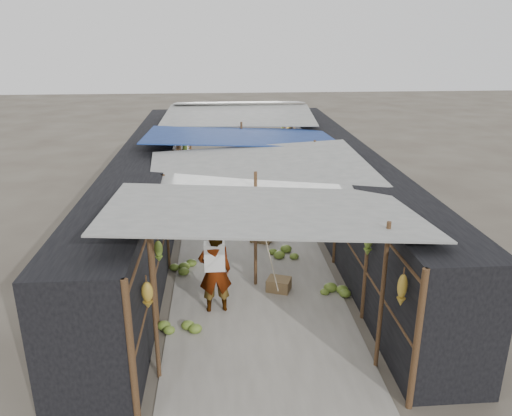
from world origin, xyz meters
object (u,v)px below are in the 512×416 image
object	(u,v)px
black_basin	(305,222)
shopper_blue	(241,184)
crate_near	(262,236)
vendor_seated	(303,205)
vendor_elderly	(215,271)

from	to	relation	value
black_basin	shopper_blue	xyz separation A→B (m)	(-1.78, 1.62, 0.70)
crate_near	vendor_seated	world-z (taller)	vendor_seated
shopper_blue	vendor_seated	distance (m)	2.20
vendor_seated	vendor_elderly	bearing A→B (deg)	-24.72
black_basin	vendor_seated	size ratio (longest dim) A/B	0.53
crate_near	black_basin	xyz separation A→B (m)	(1.35, 1.14, -0.08)
vendor_elderly	shopper_blue	xyz separation A→B (m)	(0.79, 6.17, -0.10)
shopper_blue	black_basin	bearing A→B (deg)	-65.49
crate_near	shopper_blue	size ratio (longest dim) A/B	0.35
shopper_blue	vendor_seated	bearing A→B (deg)	-58.63
crate_near	shopper_blue	bearing A→B (deg)	122.98
crate_near	vendor_seated	distance (m)	2.04
shopper_blue	vendor_elderly	bearing A→B (deg)	-120.50
black_basin	vendor_seated	bearing A→B (deg)	90.00
vendor_elderly	shopper_blue	world-z (taller)	vendor_elderly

